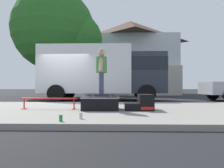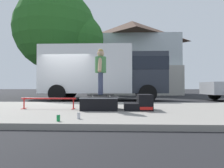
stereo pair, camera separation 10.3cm
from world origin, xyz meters
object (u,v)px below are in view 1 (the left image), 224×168
kicker_ramp (141,103)px  skate_box (101,103)px  skateboard (101,95)px  skater_kid (101,68)px  soda_can_b (81,116)px  box_truck (103,71)px  soda_can (61,118)px  street_tree_main (59,32)px  grind_rail (49,100)px

kicker_ramp → skate_box: bearing=180.0°
kicker_ramp → skateboard: (-1.15, 0.05, 0.24)m
skater_kid → soda_can_b: (-0.28, -1.69, -1.16)m
skate_box → box_truck: bearing=93.3°
skate_box → box_truck: (-0.32, 5.52, 1.38)m
skateboard → box_truck: (-0.33, 5.47, 1.16)m
soda_can → street_tree_main: size_ratio=0.01×
kicker_ramp → grind_rail: size_ratio=0.47×
skater_kid → street_tree_main: (-4.16, 9.44, 3.79)m
skate_box → kicker_ramp: (1.16, -0.00, -0.01)m
soda_can_b → street_tree_main: size_ratio=0.01×
grind_rail → box_truck: box_truck is taller
box_truck → street_tree_main: 6.50m
skate_box → grind_rail: size_ratio=0.63×
skater_kid → box_truck: 5.49m
skater_kid → skate_box: bearing=-101.3°
grind_rail → street_tree_main: street_tree_main is taller
box_truck → skater_kid: bearing=-86.5°
skater_kid → skateboard: bearing=180.0°
skateboard → skater_kid: (0.00, 0.00, 0.80)m
grind_rail → street_tree_main: (-2.59, 9.35, 4.76)m
grind_rail → skateboard: skateboard is taller
skateboard → soda_can_b: skateboard is taller
street_tree_main → kicker_ramp: bearing=-60.8°
kicker_ramp → soda_can_b: kicker_ramp is taller
skater_kid → soda_can: 2.38m
skater_kid → grind_rail: bearing=176.7°
soda_can_b → street_tree_main: (-3.88, 11.13, 4.95)m
soda_can_b → street_tree_main: 12.79m
kicker_ramp → box_truck: 5.88m
kicker_ramp → skateboard: kicker_ramp is taller
skate_box → soda_can: (-0.60, -1.93, -0.13)m
soda_can_b → street_tree_main: street_tree_main is taller
box_truck → street_tree_main: size_ratio=0.81×
skate_box → soda_can_b: bearing=-99.4°
kicker_ramp → soda_can_b: 2.17m
skate_box → soda_can_b: size_ratio=8.29×
soda_can_b → box_truck: (-0.05, 7.15, 1.52)m
kicker_ramp → soda_can: size_ratio=6.22×
skateboard → soda_can: (-0.61, -1.98, -0.36)m
grind_rail → soda_can_b: grind_rail is taller
skateboard → soda_can: bearing=-107.0°
soda_can → soda_can_b: size_ratio=1.00×
grind_rail → skater_kid: 1.85m
soda_can → street_tree_main: (-3.56, 11.43, 4.95)m
skateboard → street_tree_main: size_ratio=0.09×
kicker_ramp → soda_can: 2.61m
skate_box → street_tree_main: 11.43m
grind_rail → street_tree_main: 10.81m
skater_kid → box_truck: bearing=93.5°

